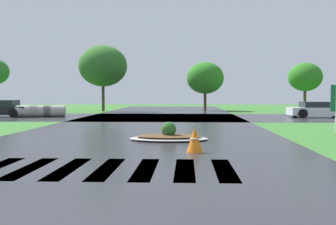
# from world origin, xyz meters

# --- Properties ---
(asphalt_roadway) EXTENTS (11.33, 80.00, 0.01)m
(asphalt_roadway) POSITION_xyz_m (0.00, 10.00, 0.00)
(asphalt_roadway) COLOR #2B2B30
(asphalt_roadway) RESTS_ON ground
(asphalt_cross_road) EXTENTS (90.00, 10.20, 0.01)m
(asphalt_cross_road) POSITION_xyz_m (0.00, 25.99, 0.00)
(asphalt_cross_road) COLOR #2B2B30
(asphalt_cross_road) RESTS_ON ground
(crosswalk_stripes) EXTENTS (5.85, 2.87, 0.01)m
(crosswalk_stripes) POSITION_xyz_m (0.00, 5.71, 0.00)
(crosswalk_stripes) COLOR white
(crosswalk_stripes) RESTS_ON ground
(median_island) EXTENTS (2.93, 1.81, 0.68)m
(median_island) POSITION_xyz_m (1.18, 11.58, 0.14)
(median_island) COLOR #9E9B93
(median_island) RESTS_ON ground
(car_dark_suv) EXTENTS (4.41, 2.19, 1.13)m
(car_dark_suv) POSITION_xyz_m (11.38, 26.38, 0.55)
(car_dark_suv) COLOR silver
(car_dark_suv) RESTS_ON ground
(drainage_pipe_stack) EXTENTS (3.57, 1.54, 0.86)m
(drainage_pipe_stack) POSITION_xyz_m (-8.79, 25.76, 0.43)
(drainage_pipe_stack) COLOR #9E9B93
(drainage_pipe_stack) RESTS_ON ground
(traffic_cone) EXTENTS (0.48, 0.48, 0.75)m
(traffic_cone) POSITION_xyz_m (2.08, 8.42, 0.37)
(traffic_cone) COLOR orange
(traffic_cone) RESTS_ON ground
(background_treeline) EXTENTS (45.14, 6.38, 6.33)m
(background_treeline) POSITION_xyz_m (5.89, 36.58, 3.77)
(background_treeline) COLOR #4C3823
(background_treeline) RESTS_ON ground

